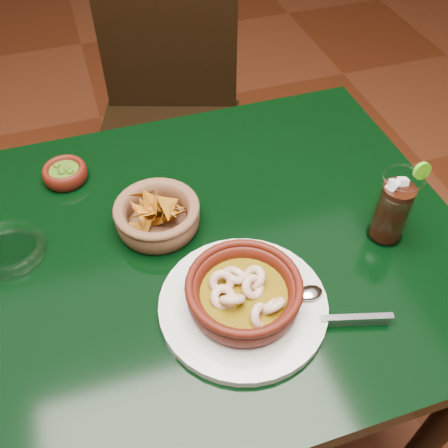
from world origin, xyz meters
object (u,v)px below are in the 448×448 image
object	(u,v)px
chip_basket	(157,215)
cola_drink	(393,208)
dining_table	(154,287)
shrimp_plate	(244,296)
dining_chair	(170,118)

from	to	relation	value
chip_basket	cola_drink	world-z (taller)	cola_drink
dining_table	shrimp_plate	world-z (taller)	shrimp_plate
dining_chair	chip_basket	distance (m)	0.71
shrimp_plate	chip_basket	size ratio (longest dim) A/B	1.88
dining_table	cola_drink	world-z (taller)	cola_drink
shrimp_plate	dining_table	bearing A→B (deg)	129.12
dining_table	chip_basket	size ratio (longest dim) A/B	6.18
dining_chair	cola_drink	world-z (taller)	dining_chair
dining_table	shrimp_plate	distance (m)	0.24
dining_table	dining_chair	xyz separation A→B (m)	(0.19, 0.71, -0.12)
dining_chair	chip_basket	world-z (taller)	dining_chair
cola_drink	chip_basket	bearing A→B (deg)	159.35
shrimp_plate	cola_drink	xyz separation A→B (m)	(0.31, 0.07, 0.04)
dining_chair	shrimp_plate	xyz separation A→B (m)	(-0.06, -0.87, 0.25)
dining_chair	dining_table	bearing A→B (deg)	-105.25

